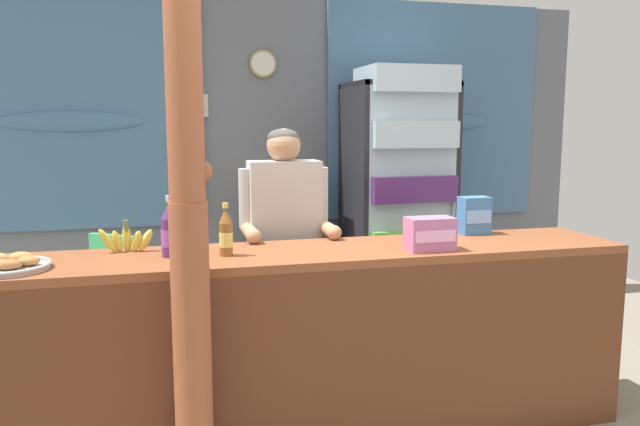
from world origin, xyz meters
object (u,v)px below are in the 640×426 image
soda_bottle_iced_tea (226,233)px  plastic_lawn_chair (105,294)px  snack_box_wafer (430,234)px  pastry_tray (9,265)px  snack_box_biscuit (474,215)px  stall_counter (327,329)px  soda_bottle_grape_soda (171,231)px  bottle_shelf_rack (293,240)px  drink_fridge (399,183)px  timber_post (188,215)px  shopkeeper (285,231)px  banana_bunch (127,240)px

soda_bottle_iced_tea → plastic_lawn_chair: bearing=118.9°
snack_box_wafer → pastry_tray: (-1.90, 0.07, -0.06)m
snack_box_biscuit → pastry_tray: size_ratio=0.61×
stall_counter → snack_box_biscuit: snack_box_biscuit is taller
soda_bottle_grape_soda → pastry_tray: bearing=-170.8°
bottle_shelf_rack → snack_box_wafer: (0.25, -2.04, 0.39)m
drink_fridge → plastic_lawn_chair: drink_fridge is taller
plastic_lawn_chair → soda_bottle_grape_soda: 1.36m
drink_fridge → plastic_lawn_chair: size_ratio=2.34×
timber_post → shopkeeper: 1.11m
stall_counter → soda_bottle_grape_soda: bearing=169.3°
shopkeeper → stall_counter: bearing=-82.2°
timber_post → shopkeeper: (0.57, 0.92, -0.24)m
timber_post → soda_bottle_iced_tea: 0.46m
timber_post → snack_box_wafer: timber_post is taller
timber_post → snack_box_wafer: 1.21m
snack_box_wafer → snack_box_biscuit: (0.44, 0.37, 0.02)m
shopkeeper → soda_bottle_grape_soda: (-0.63, -0.48, 0.11)m
shopkeeper → snack_box_biscuit: shopkeeper is taller
banana_bunch → snack_box_wafer: bearing=-13.2°
plastic_lawn_chair → soda_bottle_iced_tea: size_ratio=3.42×
drink_fridge → pastry_tray: drink_fridge is taller
bottle_shelf_rack → soda_bottle_iced_tea: (-0.73, -1.91, 0.42)m
snack_box_wafer → pastry_tray: size_ratio=0.66×
snack_box_biscuit → stall_counter: bearing=-161.0°
timber_post → plastic_lawn_chair: (-0.48, 1.59, -0.73)m
stall_counter → timber_post: bearing=-155.2°
plastic_lawn_chair → snack_box_biscuit: (2.08, -0.96, 0.57)m
snack_box_biscuit → pastry_tray: snack_box_biscuit is taller
snack_box_biscuit → shopkeeper: bearing=164.4°
drink_fridge → plastic_lawn_chair: (-2.24, -0.57, -0.61)m
stall_counter → timber_post: 0.96m
shopkeeper → timber_post: bearing=-121.9°
bottle_shelf_rack → plastic_lawn_chair: bearing=-152.8°
timber_post → pastry_tray: timber_post is taller
drink_fridge → snack_box_biscuit: (-0.16, -1.53, -0.04)m
soda_bottle_grape_soda → bottle_shelf_rack: bearing=62.4°
soda_bottle_grape_soda → soda_bottle_iced_tea: 0.25m
bottle_shelf_rack → shopkeeper: shopkeeper is taller
soda_bottle_grape_soda → banana_bunch: soda_bottle_grape_soda is taller
soda_bottle_iced_tea → snack_box_wafer: (0.98, -0.13, -0.02)m
shopkeeper → pastry_tray: (-1.31, -0.59, 0.01)m
shopkeeper → pastry_tray: bearing=-155.8°
pastry_tray → snack_box_biscuit: bearing=7.3°
bottle_shelf_rack → pastry_tray: 2.59m
shopkeeper → plastic_lawn_chair: bearing=147.2°
bottle_shelf_rack → shopkeeper: (-0.34, -1.39, 0.32)m
plastic_lawn_chair → soda_bottle_grape_soda: bearing=-70.3°
plastic_lawn_chair → snack_box_wafer: snack_box_wafer is taller
bottle_shelf_rack → stall_counter: bearing=-97.3°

